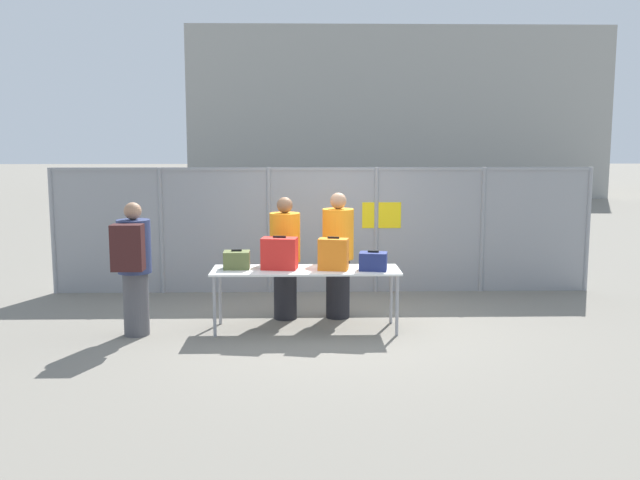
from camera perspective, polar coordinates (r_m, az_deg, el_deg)
ground_plane at (r=9.21m, az=0.57°, el=-6.83°), size 120.00×120.00×0.00m
fence_section at (r=11.01m, az=0.25°, el=1.04°), size 8.35×0.07×1.94m
inspection_table at (r=8.85m, az=-1.14°, el=-2.69°), size 2.33×0.71×0.77m
suitcase_olive at (r=8.93m, az=-6.68°, el=-1.59°), size 0.33×0.28×0.24m
suitcase_red at (r=8.83m, az=-3.26°, el=-1.08°), size 0.47×0.32×0.42m
suitcase_orange at (r=8.76m, az=1.07°, el=-1.15°), size 0.39×0.28×0.41m
suitcase_navy at (r=8.78m, az=4.28°, el=-1.71°), size 0.37×0.29×0.25m
traveler_hooded at (r=8.81m, az=-14.70°, el=-1.84°), size 0.40×0.62×1.62m
security_worker_near at (r=9.39m, az=-2.81°, el=-1.32°), size 0.40×0.40×1.62m
security_worker_far at (r=9.44m, az=1.45°, el=-1.09°), size 0.41×0.41×1.67m
utility_trailer at (r=13.80m, az=2.83°, el=-0.07°), size 4.39×2.24×0.70m
distant_hangar at (r=33.18m, az=5.36°, el=9.80°), size 16.77×9.45×6.76m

